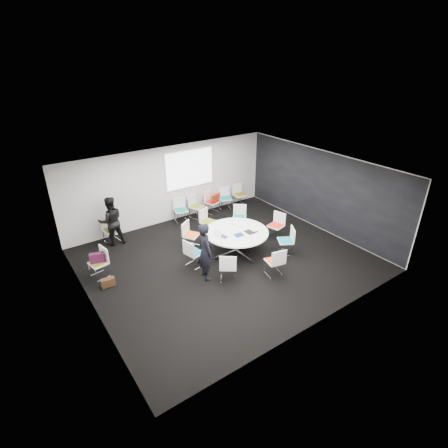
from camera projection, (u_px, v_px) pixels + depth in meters
room_shell at (229, 218)px, 10.16m from camera, size 8.08×7.08×2.88m
conference_table at (236, 238)px, 10.93m from camera, size 1.99×1.99×0.73m
projection_screen at (190, 169)px, 12.86m from camera, size 1.90×0.03×1.35m
chair_ring_a at (276, 230)px, 11.89m from camera, size 0.55×0.56×0.88m
chair_ring_b at (239, 222)px, 12.45m from camera, size 0.64×0.64×0.88m
chair_ring_c at (208, 226)px, 12.16m from camera, size 0.59×0.58×0.88m
chair_ring_d at (191, 240)px, 11.29m from camera, size 0.63×0.63×0.88m
chair_ring_e at (194, 258)px, 10.30m from camera, size 0.54×0.55×0.88m
chair_ring_f at (228, 271)px, 9.67m from camera, size 0.64×0.63×0.88m
chair_ring_g at (275, 266)px, 9.90m from camera, size 0.54×0.54×0.88m
chair_ring_h at (286, 245)px, 10.96m from camera, size 0.62×0.62×0.88m
chair_back_a at (181, 214)px, 13.02m from camera, size 0.55×0.54×0.88m
chair_back_b at (196, 211)px, 13.34m from camera, size 0.58×0.57×0.88m
chair_back_c at (212, 206)px, 13.73m from camera, size 0.56×0.55×0.88m
chair_back_d at (225, 202)px, 14.05m from camera, size 0.58×0.58×0.88m
chair_back_e at (239, 199)px, 14.40m from camera, size 0.49×0.48×0.88m
chair_spare_left at (100, 268)px, 9.82m from camera, size 0.52×0.53×0.88m
chair_person_back at (112, 234)px, 11.63m from camera, size 0.54×0.53×0.88m
person_main at (205, 251)px, 9.52m from camera, size 0.51×0.68×1.69m
person_back at (111, 221)px, 11.26m from camera, size 0.88×0.72×1.65m
laptop at (223, 235)px, 10.57m from camera, size 0.31×0.41×0.03m
laptop_lid at (218, 232)px, 10.51m from camera, size 0.06×0.30×0.22m
notebook_black at (249, 232)px, 10.77m from camera, size 0.22×0.30×0.02m
tablet_folio at (239, 235)px, 10.60m from camera, size 0.28×0.22×0.03m
papers_right at (244, 223)px, 11.37m from camera, size 0.36×0.36×0.00m
papers_front at (252, 226)px, 11.16m from camera, size 0.34×0.28×0.00m
cup at (233, 224)px, 11.20m from camera, size 0.08×0.08×0.09m
phone at (256, 232)px, 10.79m from camera, size 0.15×0.10×0.01m
maroon_bag at (97, 258)px, 9.66m from camera, size 0.42×0.26×0.28m
brown_bag at (108, 282)px, 9.48m from camera, size 0.37×0.19×0.24m
red_jacket at (215, 198)px, 13.37m from camera, size 0.47×0.26×0.36m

